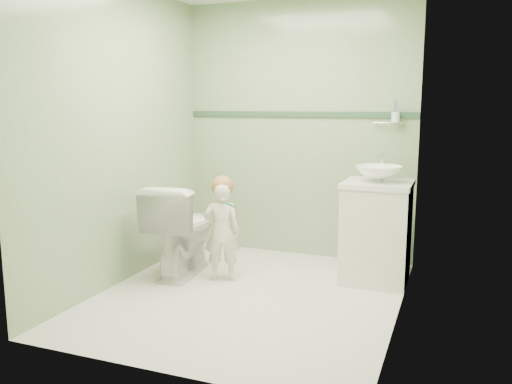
% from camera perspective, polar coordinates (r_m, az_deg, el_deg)
% --- Properties ---
extents(ground, '(2.50, 2.50, 0.00)m').
position_cam_1_polar(ground, '(4.08, -0.77, -11.19)').
color(ground, silver).
rests_on(ground, ground).
extents(room_shell, '(2.50, 2.54, 2.40)m').
position_cam_1_polar(room_shell, '(3.83, -0.81, 5.86)').
color(room_shell, '#82A776').
rests_on(room_shell, ground).
extents(trim_stripe, '(2.20, 0.02, 0.05)m').
position_cam_1_polar(trim_stripe, '(4.99, 4.56, 8.41)').
color(trim_stripe, '#2D4E37').
rests_on(trim_stripe, room_shell).
extents(vanity, '(0.52, 0.50, 0.80)m').
position_cam_1_polar(vanity, '(4.41, 12.91, -4.42)').
color(vanity, silver).
rests_on(vanity, ground).
extents(counter, '(0.54, 0.52, 0.04)m').
position_cam_1_polar(counter, '(4.33, 13.11, 0.85)').
color(counter, white).
rests_on(counter, vanity).
extents(basin, '(0.37, 0.37, 0.13)m').
position_cam_1_polar(basin, '(4.32, 13.15, 1.95)').
color(basin, white).
rests_on(basin, counter).
extents(faucet, '(0.03, 0.13, 0.18)m').
position_cam_1_polar(faucet, '(4.49, 13.52, 3.25)').
color(faucet, silver).
rests_on(faucet, counter).
extents(cup_holder, '(0.26, 0.07, 0.21)m').
position_cam_1_polar(cup_holder, '(4.76, 14.81, 7.81)').
color(cup_holder, silver).
rests_on(cup_holder, room_shell).
extents(toilet, '(0.51, 0.81, 0.79)m').
position_cam_1_polar(toilet, '(4.53, -8.10, -3.97)').
color(toilet, white).
rests_on(toilet, ground).
extents(toddler, '(0.35, 0.29, 0.82)m').
position_cam_1_polar(toddler, '(4.33, -3.75, -4.33)').
color(toddler, beige).
rests_on(toddler, ground).
extents(hair_cap, '(0.18, 0.18, 0.18)m').
position_cam_1_polar(hair_cap, '(4.28, -3.66, 0.60)').
color(hair_cap, '#9F6535').
rests_on(hair_cap, toddler).
extents(teal_toothbrush, '(0.10, 0.14, 0.08)m').
position_cam_1_polar(teal_toothbrush, '(4.15, -2.88, -1.36)').
color(teal_toothbrush, '#0E8B60').
rests_on(teal_toothbrush, toddler).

